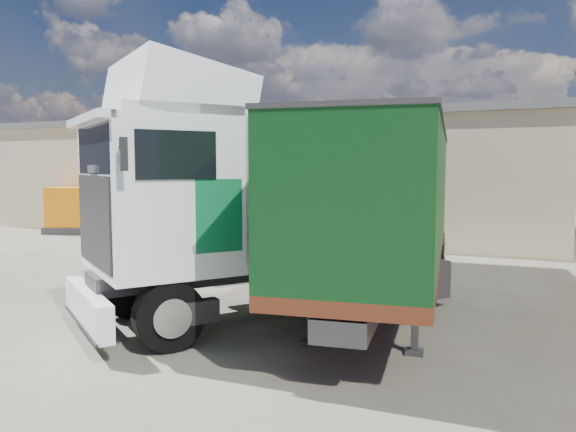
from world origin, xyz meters
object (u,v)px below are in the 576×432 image
at_px(tractor_unit, 215,216).
at_px(panel_van, 154,219).
at_px(orange_skip, 87,213).
at_px(box_trailer, 388,197).
at_px(bare_tree, 124,95).

bearing_deg(tractor_unit, panel_van, 168.47).
bearing_deg(tractor_unit, orange_skip, 177.27).
xyz_separation_m(tractor_unit, box_trailer, (2.59, 3.41, 0.28)).
xyz_separation_m(box_trailer, panel_van, (-11.32, 5.87, -1.43)).
distance_m(box_trailer, panel_van, 12.83).
height_order(panel_van, orange_skip, orange_skip).
distance_m(bare_tree, orange_skip, 13.90).
bearing_deg(panel_van, tractor_unit, -65.61).
bearing_deg(box_trailer, tractor_unit, -135.42).
bearing_deg(panel_van, box_trailer, -46.26).
distance_m(tractor_unit, orange_skip, 17.52).
xyz_separation_m(tractor_unit, orange_skip, (-13.78, 10.75, -1.19)).
bearing_deg(box_trailer, orange_skip, 147.63).
bearing_deg(orange_skip, box_trailer, -46.05).
relative_size(box_trailer, orange_skip, 3.03).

